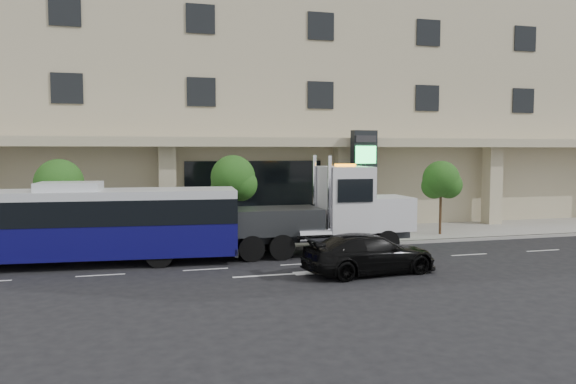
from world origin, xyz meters
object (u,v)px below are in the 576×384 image
Objects in this scene: black_sedan at (369,253)px; city_bus at (70,223)px; tow_truck at (327,213)px; signage_pylon at (364,181)px.

city_bus is at bearing 60.64° from black_sedan.
city_bus is 2.58× the size of black_sedan.
city_bus is 1.39× the size of tow_truck.
tow_truck is 1.86× the size of black_sedan.
city_bus is 11.15m from tow_truck.
black_sedan is (11.32, -4.73, -0.98)m from city_bus.
tow_truck is (11.14, -0.24, 0.11)m from city_bus.
signage_pylon is (14.78, 4.07, 1.29)m from city_bus.
signage_pylon reaches higher than black_sedan.
tow_truck is 1.74× the size of signage_pylon.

